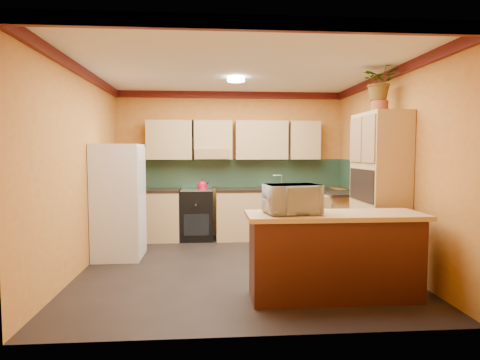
# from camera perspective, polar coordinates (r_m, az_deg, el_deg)

# --- Properties ---
(room_shell) EXTENTS (4.24, 4.24, 2.72)m
(room_shell) POSITION_cam_1_polar(r_m,az_deg,el_deg) (5.74, -0.14, 9.04)
(room_shell) COLOR black
(room_shell) RESTS_ON ground
(base_cabinets_back) EXTENTS (3.65, 0.60, 0.88)m
(base_cabinets_back) POSITION_cam_1_polar(r_m,az_deg,el_deg) (7.32, -1.23, -4.99)
(base_cabinets_back) COLOR tan
(base_cabinets_back) RESTS_ON ground
(countertop_back) EXTENTS (3.65, 0.62, 0.04)m
(countertop_back) POSITION_cam_1_polar(r_m,az_deg,el_deg) (7.27, -1.24, -1.40)
(countertop_back) COLOR black
(countertop_back) RESTS_ON base_cabinets_back
(stove) EXTENTS (0.58, 0.58, 0.91)m
(stove) POSITION_cam_1_polar(r_m,az_deg,el_deg) (7.32, -6.14, -4.90)
(stove) COLOR black
(stove) RESTS_ON ground
(kettle) EXTENTS (0.20, 0.20, 0.18)m
(kettle) POSITION_cam_1_polar(r_m,az_deg,el_deg) (7.20, -5.39, -0.67)
(kettle) COLOR #B30B26
(kettle) RESTS_ON stove
(sink) EXTENTS (0.48, 0.40, 0.03)m
(sink) POSITION_cam_1_polar(r_m,az_deg,el_deg) (7.35, 4.81, -1.09)
(sink) COLOR silver
(sink) RESTS_ON countertop_back
(base_cabinets_right) EXTENTS (0.60, 0.80, 0.88)m
(base_cabinets_right) POSITION_cam_1_polar(r_m,az_deg,el_deg) (6.91, 14.35, -5.66)
(base_cabinets_right) COLOR tan
(base_cabinets_right) RESTS_ON ground
(countertop_right) EXTENTS (0.62, 0.80, 0.04)m
(countertop_right) POSITION_cam_1_polar(r_m,az_deg,el_deg) (6.85, 14.41, -1.86)
(countertop_right) COLOR black
(countertop_right) RESTS_ON base_cabinets_right
(fridge) EXTENTS (0.68, 0.66, 1.70)m
(fridge) POSITION_cam_1_polar(r_m,az_deg,el_deg) (6.22, -16.89, -2.96)
(fridge) COLOR silver
(fridge) RESTS_ON ground
(pantry) EXTENTS (0.48, 0.90, 2.10)m
(pantry) POSITION_cam_1_polar(r_m,az_deg,el_deg) (5.64, 19.18, -1.66)
(pantry) COLOR tan
(pantry) RESTS_ON ground
(fern_pot) EXTENTS (0.22, 0.22, 0.16)m
(fern_pot) POSITION_cam_1_polar(r_m,az_deg,el_deg) (5.69, 19.24, 9.79)
(fern_pot) COLOR brown
(fern_pot) RESTS_ON pantry
(fern) EXTENTS (0.56, 0.53, 0.49)m
(fern) POSITION_cam_1_polar(r_m,az_deg,el_deg) (5.73, 19.32, 13.03)
(fern) COLOR tan
(fern) RESTS_ON fern_pot
(breakfast_bar) EXTENTS (1.80, 0.55, 0.88)m
(breakfast_bar) POSITION_cam_1_polar(r_m,az_deg,el_deg) (4.53, 13.26, -10.73)
(breakfast_bar) COLOR #461B10
(breakfast_bar) RESTS_ON ground
(bar_top) EXTENTS (1.90, 0.65, 0.05)m
(bar_top) POSITION_cam_1_polar(r_m,az_deg,el_deg) (4.44, 13.35, -4.91)
(bar_top) COLOR tan
(bar_top) RESTS_ON breakfast_bar
(microwave) EXTENTS (0.62, 0.46, 0.31)m
(microwave) POSITION_cam_1_polar(r_m,az_deg,el_deg) (4.30, 7.41, -2.70)
(microwave) COLOR silver
(microwave) RESTS_ON bar_top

